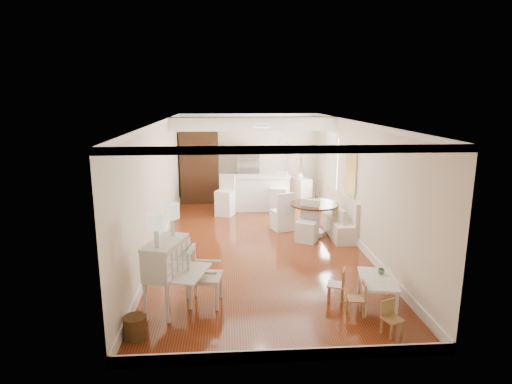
{
  "coord_description": "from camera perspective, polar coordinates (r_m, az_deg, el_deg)",
  "views": [
    {
      "loc": [
        -0.71,
        -9.35,
        3.36
      ],
      "look_at": [
        -0.06,
        0.3,
        1.17
      ],
      "focal_mm": 30.0,
      "sensor_mm": 36.0,
      "label": 1
    }
  ],
  "objects": [
    {
      "name": "room",
      "position": [
        9.8,
        0.57,
        4.65
      ],
      "size": [
        9.0,
        9.04,
        2.82
      ],
      "color": "brown",
      "rests_on": "ground"
    },
    {
      "name": "gustavian_armchair",
      "position": [
        7.16,
        -6.74,
        -11.07
      ],
      "size": [
        0.63,
        0.63,
        0.96
      ],
      "primitive_type": "cube",
      "rotation": [
        0.0,
        0.0,
        1.43
      ],
      "color": "beige",
      "rests_on": "ground"
    },
    {
      "name": "slip_chair_near",
      "position": [
        10.1,
        6.84,
        -3.9
      ],
      "size": [
        0.63,
        0.63,
        0.97
      ],
      "primitive_type": "cube",
      "rotation": [
        0.0,
        0.0,
        -0.47
      ],
      "color": "silver",
      "rests_on": "ground"
    },
    {
      "name": "sideboard",
      "position": [
        13.67,
        5.95,
        0.2
      ],
      "size": [
        0.61,
        0.93,
        0.82
      ],
      "primitive_type": "cube",
      "rotation": [
        0.0,
        0.0,
        0.29
      ],
      "color": "white",
      "rests_on": "ground"
    },
    {
      "name": "kids_chair_b",
      "position": [
        7.41,
        10.62,
        -11.99
      ],
      "size": [
        0.36,
        0.36,
        0.58
      ],
      "primitive_type": "cube",
      "rotation": [
        0.0,
        0.0,
        -1.93
      ],
      "color": "#A6754B",
      "rests_on": "ground"
    },
    {
      "name": "slip_chair_far",
      "position": [
        10.92,
        3.51,
        -2.5
      ],
      "size": [
        0.6,
        0.61,
        0.99
      ],
      "primitive_type": "cube",
      "rotation": [
        0.0,
        0.0,
        -2.83
      ],
      "color": "white",
      "rests_on": "ground"
    },
    {
      "name": "bar_stool_left",
      "position": [
        12.19,
        -4.17,
        -0.48
      ],
      "size": [
        0.6,
        0.6,
        1.16
      ],
      "primitive_type": "cube",
      "rotation": [
        0.0,
        0.0,
        -0.38
      ],
      "color": "white",
      "rests_on": "ground"
    },
    {
      "name": "bar_stool_right",
      "position": [
        12.48,
        3.01,
        -0.09
      ],
      "size": [
        0.57,
        0.57,
        1.19
      ],
      "primitive_type": "cube",
      "rotation": [
        0.0,
        0.0,
        -0.23
      ],
      "color": "white",
      "rests_on": "ground"
    },
    {
      "name": "wicker_basket",
      "position": [
        6.56,
        -15.81,
        -16.96
      ],
      "size": [
        0.33,
        0.33,
        0.33
      ],
      "primitive_type": "cylinder",
      "rotation": [
        0.0,
        0.0,
        -0.02
      ],
      "color": "#4D3218",
      "rests_on": "ground"
    },
    {
      "name": "kids_chair_c",
      "position": [
        6.64,
        17.71,
        -15.77
      ],
      "size": [
        0.32,
        0.32,
        0.51
      ],
      "primitive_type": "cube",
      "rotation": [
        0.0,
        0.0,
        0.38
      ],
      "color": "#A07A49",
      "rests_on": "ground"
    },
    {
      "name": "dining_table",
      "position": [
        10.59,
        7.74,
        -3.62
      ],
      "size": [
        1.32,
        1.32,
        0.8
      ],
      "primitive_type": "cylinder",
      "rotation": [
        0.0,
        0.0,
        0.13
      ],
      "color": "#402314",
      "rests_on": "ground"
    },
    {
      "name": "secretary_bureau",
      "position": [
        7.04,
        -11.81,
        -10.83
      ],
      "size": [
        1.13,
        1.14,
        1.15
      ],
      "primitive_type": "cube",
      "rotation": [
        0.0,
        0.0,
        -0.29
      ],
      "color": "silver",
      "rests_on": "ground"
    },
    {
      "name": "breakfast_counter",
      "position": [
        12.8,
        -0.13,
        -0.11
      ],
      "size": [
        2.05,
        0.65,
        1.03
      ],
      "primitive_type": "cube",
      "color": "white",
      "rests_on": "ground"
    },
    {
      "name": "branch_vase",
      "position": [
        13.53,
        5.9,
        2.29
      ],
      "size": [
        0.21,
        0.21,
        0.2
      ],
      "primitive_type": "imported",
      "rotation": [
        0.0,
        0.0,
        0.09
      ],
      "color": "white",
      "rests_on": "sideboard"
    },
    {
      "name": "fridge",
      "position": [
        13.76,
        0.42,
        2.44
      ],
      "size": [
        0.75,
        0.65,
        1.8
      ],
      "primitive_type": "imported",
      "color": "silver",
      "rests_on": "ground"
    },
    {
      "name": "pantry_cabinet",
      "position": [
        13.74,
        -7.53,
        3.37
      ],
      "size": [
        1.2,
        0.6,
        2.3
      ],
      "primitive_type": "cube",
      "color": "#381E11",
      "rests_on": "ground"
    },
    {
      "name": "kids_chair_a",
      "position": [
        7.03,
        13.21,
        -13.62
      ],
      "size": [
        0.3,
        0.3,
        0.55
      ],
      "primitive_type": "cube",
      "rotation": [
        0.0,
        0.0,
        -1.68
      ],
      "color": "#B47F52",
      "rests_on": "ground"
    },
    {
      "name": "pencil_cup",
      "position": [
        7.51,
        16.35,
        -10.11
      ],
      "size": [
        0.12,
        0.12,
        0.09
      ],
      "primitive_type": "imported",
      "rotation": [
        0.0,
        0.0,
        0.07
      ],
      "color": "#559256",
      "rests_on": "kids_table"
    },
    {
      "name": "banquette",
      "position": [
        10.61,
        11.06,
        -3.2
      ],
      "size": [
        0.52,
        1.6,
        0.98
      ],
      "primitive_type": "cube",
      "color": "silver",
      "rests_on": "ground"
    },
    {
      "name": "kids_table",
      "position": [
        7.43,
        15.83,
        -12.67
      ],
      "size": [
        0.73,
        1.03,
        0.47
      ],
      "primitive_type": "cube",
      "rotation": [
        0.0,
        0.0,
        -0.2
      ],
      "color": "white",
      "rests_on": "ground"
    }
  ]
}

